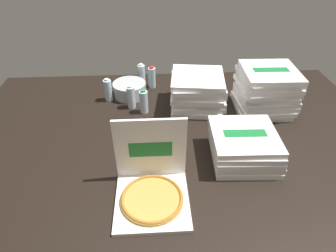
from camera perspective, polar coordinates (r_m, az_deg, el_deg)
name	(u,v)px	position (r m, az deg, el deg)	size (l,w,h in m)	color
ground_plane	(176,152)	(2.03, 1.63, -5.04)	(3.20, 2.40, 0.02)	black
open_pizza_box	(152,186)	(1.68, -3.23, -11.62)	(0.42, 0.43, 0.44)	white
pizza_stack_right_near	(197,91)	(2.44, 5.77, 6.88)	(0.47, 0.47, 0.28)	white
pizza_stack_right_mid	(244,146)	(1.97, 14.77, -3.84)	(0.45, 0.44, 0.20)	white
pizza_stack_center_near	(266,90)	(2.48, 18.67, 6.71)	(0.45, 0.46, 0.36)	white
ice_bucket	(130,89)	(2.63, -7.57, 7.16)	(0.29, 0.29, 0.12)	#B7BABF
water_bottle_0	(144,102)	(2.37, -4.80, 4.78)	(0.07, 0.07, 0.21)	silver
water_bottle_1	(108,90)	(2.58, -11.71, 6.93)	(0.07, 0.07, 0.21)	silver
water_bottle_2	(131,97)	(2.44, -7.28, 5.65)	(0.07, 0.07, 0.21)	silver
water_bottle_3	(152,77)	(2.74, -3.19, 9.53)	(0.07, 0.07, 0.21)	silver
water_bottle_4	(141,75)	(2.80, -5.24, 10.05)	(0.07, 0.07, 0.21)	silver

